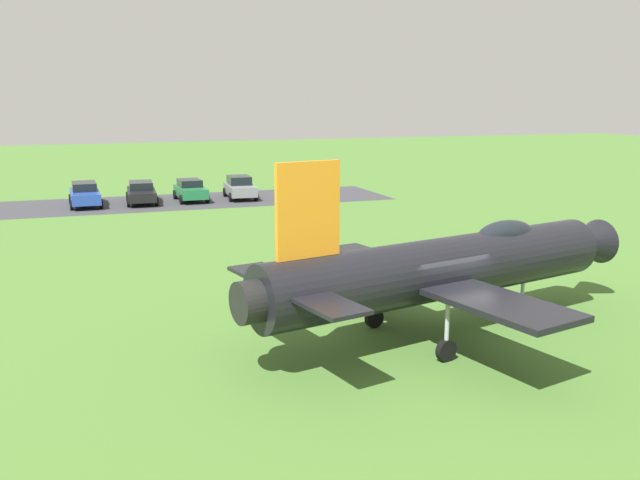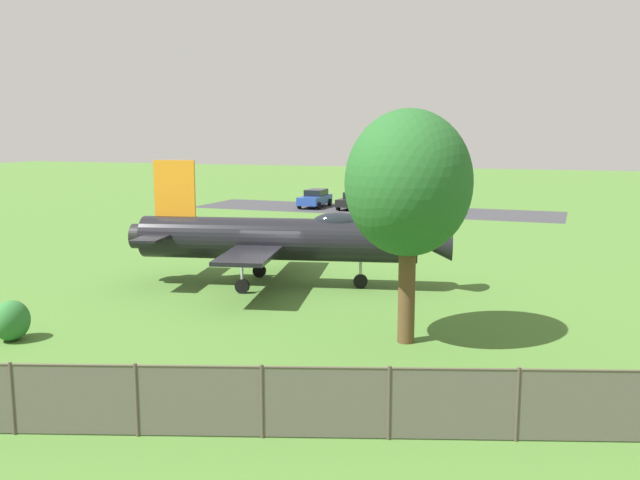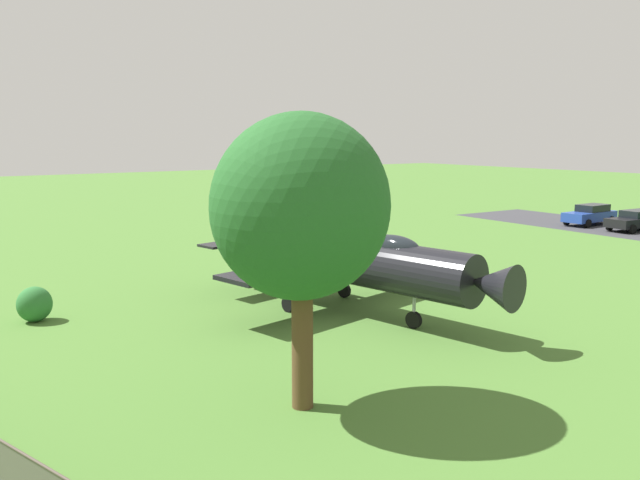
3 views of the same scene
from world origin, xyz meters
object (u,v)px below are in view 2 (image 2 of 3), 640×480
(parked_car_black, at_px, (355,200))
(shrub_near_fence, at_px, (11,321))
(parked_car_gray, at_px, (434,202))
(parked_car_green, at_px, (392,201))
(parked_car_blue, at_px, (315,198))
(display_jet, at_px, (287,238))
(info_plaque, at_px, (334,242))
(shade_tree, at_px, (409,184))

(parked_car_black, bearing_deg, shrub_near_fence, 4.41)
(shrub_near_fence, distance_m, parked_car_gray, 40.50)
(parked_car_green, bearing_deg, parked_car_blue, -92.03)
(shrub_near_fence, bearing_deg, display_jet, -27.87)
(parked_car_gray, xyz_separation_m, parked_car_black, (0.21, 6.82, -0.05))
(parked_car_green, xyz_separation_m, parked_car_blue, (0.23, 6.95, 0.03))
(shrub_near_fence, xyz_separation_m, parked_car_blue, (40.28, 3.87, 0.15))
(info_plaque, bearing_deg, shade_tree, -153.63)
(info_plaque, xyz_separation_m, parked_car_gray, (22.68, -1.35, -0.05))
(shade_tree, height_order, parked_car_green, shade_tree)
(info_plaque, bearing_deg, parked_car_green, 5.39)
(shrub_near_fence, bearing_deg, parked_car_green, -4.39)
(shrub_near_fence, distance_m, parked_car_black, 40.18)
(parked_car_blue, bearing_deg, info_plaque, 20.93)
(shrub_near_fence, xyz_separation_m, parked_car_black, (40.18, 0.24, 0.11))
(display_jet, relative_size, parked_car_black, 2.95)
(parked_car_gray, bearing_deg, parked_car_green, -86.93)
(shade_tree, bearing_deg, parked_car_blue, 23.38)
(parked_car_gray, bearing_deg, shade_tree, 12.92)
(shrub_near_fence, bearing_deg, info_plaque, -16.82)
(shrub_near_fence, bearing_deg, parked_car_black, 0.34)
(info_plaque, bearing_deg, shrub_near_fence, 163.18)
(parked_car_green, bearing_deg, shade_tree, 13.49)
(shade_tree, height_order, parked_car_black, shade_tree)
(shrub_near_fence, height_order, info_plaque, shrub_near_fence)
(parked_car_green, height_order, parked_car_blue, parked_car_blue)
(shade_tree, relative_size, info_plaque, 6.36)
(parked_car_black, bearing_deg, shade_tree, 22.51)
(parked_car_gray, height_order, parked_car_black, parked_car_gray)
(display_jet, xyz_separation_m, info_plaque, (7.13, 0.14, -1.22))
(shade_tree, bearing_deg, parked_car_green, 13.66)
(info_plaque, relative_size, parked_car_gray, 0.27)
(display_jet, bearing_deg, shrub_near_fence, -128.99)
(parked_car_gray, distance_m, parked_car_green, 3.50)
(display_jet, height_order, parked_car_blue, display_jet)
(info_plaque, bearing_deg, parked_car_black, 13.42)
(shrub_near_fence, bearing_deg, shade_tree, -71.94)
(parked_car_gray, bearing_deg, shrub_near_fence, -4.77)
(info_plaque, distance_m, parked_car_black, 23.54)
(parked_car_black, relative_size, parked_car_blue, 0.99)
(display_jet, xyz_separation_m, parked_car_gray, (29.82, -1.21, -1.26))
(parked_car_green, bearing_deg, info_plaque, 5.21)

